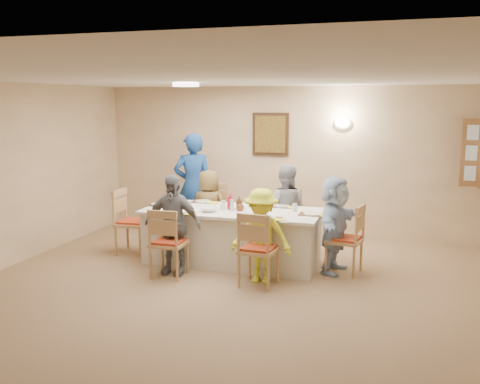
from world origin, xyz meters
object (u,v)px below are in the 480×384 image
(chair_back_right, at_px, (287,221))
(condiment_ketchup, at_px, (230,201))
(diner_back_right, at_px, (285,210))
(chair_front_right, at_px, (259,248))
(diner_front_right, at_px, (261,236))
(dining_table, at_px, (232,236))
(chair_back_left, at_px, (212,215))
(diner_front_left, at_px, (173,225))
(chair_right_end, at_px, (344,239))
(diner_right_end, at_px, (335,225))
(chair_front_left, at_px, (169,242))
(chair_left_end, at_px, (133,222))
(caregiver, at_px, (193,186))
(diner_back_left, at_px, (209,209))

(chair_back_right, distance_m, condiment_ketchup, 1.08)
(diner_back_right, bearing_deg, chair_front_right, 87.68)
(diner_front_right, bearing_deg, chair_front_right, -88.67)
(dining_table, relative_size, chair_back_left, 2.52)
(diner_front_left, bearing_deg, chair_right_end, 16.20)
(diner_front_left, relative_size, diner_front_right, 1.11)
(chair_front_right, xyz_separation_m, diner_right_end, (0.82, 0.80, 0.17))
(dining_table, height_order, chair_back_left, chair_back_left)
(dining_table, bearing_deg, diner_right_end, 0.00)
(chair_front_left, height_order, diner_right_end, diner_right_end)
(diner_front_left, xyz_separation_m, diner_front_right, (1.20, 0.00, -0.06))
(chair_back_right, height_order, condiment_ketchup, condiment_ketchup)
(chair_back_right, distance_m, chair_front_left, 2.00)
(chair_back_left, height_order, condiment_ketchup, condiment_ketchup)
(chair_front_right, relative_size, chair_left_end, 0.97)
(chair_front_left, relative_size, condiment_ketchup, 4.00)
(chair_left_end, bearing_deg, diner_front_left, -128.29)
(chair_left_end, distance_m, diner_back_right, 2.26)
(chair_front_right, distance_m, caregiver, 2.59)
(chair_right_end, distance_m, diner_front_right, 1.18)
(dining_table, xyz_separation_m, diner_front_right, (0.60, -0.68, 0.22))
(diner_front_left, height_order, diner_right_end, diner_front_left)
(diner_back_right, bearing_deg, diner_back_left, -2.32)
(dining_table, xyz_separation_m, diner_front_left, (-0.60, -0.68, 0.28))
(chair_left_end, height_order, chair_right_end, chair_left_end)
(chair_back_left, bearing_deg, chair_back_right, -0.06)
(chair_back_left, distance_m, chair_front_right, 2.00)
(diner_back_left, xyz_separation_m, diner_right_end, (2.02, -0.68, 0.04))
(condiment_ketchup, bearing_deg, chair_front_left, -123.75)
(chair_front_right, height_order, condiment_ketchup, condiment_ketchup)
(diner_back_left, bearing_deg, condiment_ketchup, 135.64)
(diner_back_left, distance_m, diner_right_end, 2.13)
(chair_right_end, xyz_separation_m, diner_back_right, (-0.95, 0.68, 0.20))
(diner_front_left, distance_m, diner_right_end, 2.13)
(diner_front_right, distance_m, condiment_ketchup, 1.00)
(condiment_ketchup, bearing_deg, chair_front_right, -52.39)
(dining_table, xyz_separation_m, chair_back_left, (-0.60, 0.80, 0.11))
(diner_back_right, bearing_deg, chair_front_left, 48.65)
(chair_back_left, bearing_deg, diner_front_right, -51.02)
(diner_front_left, bearing_deg, diner_right_end, 17.25)
(chair_back_right, bearing_deg, chair_right_end, -44.28)
(chair_left_end, bearing_deg, dining_table, -92.70)
(chair_back_left, xyz_separation_m, chair_front_left, (0.00, -1.60, -0.03))
(diner_back_left, bearing_deg, diner_back_right, -175.15)
(chair_front_left, bearing_deg, diner_back_left, -91.26)
(dining_table, relative_size, chair_left_end, 2.53)
(dining_table, xyz_separation_m, caregiver, (-1.05, 1.15, 0.49))
(chair_front_left, bearing_deg, diner_back_right, -130.29)
(chair_front_right, xyz_separation_m, diner_front_right, (0.00, 0.12, 0.12))
(dining_table, distance_m, diner_back_left, 0.93)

